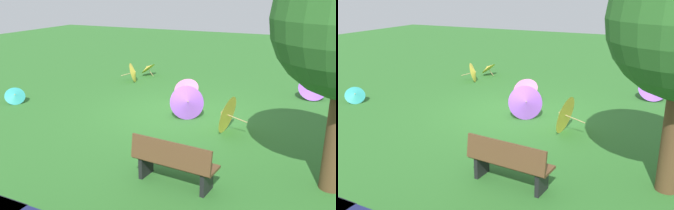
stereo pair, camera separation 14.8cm
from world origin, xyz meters
TOP-DOWN VIEW (x-y plane):
  - ground at (0.00, 0.00)m, footprint 40.00×40.00m
  - park_bench at (-1.56, 3.85)m, footprint 1.64×0.63m
  - parasol_yellow_0 at (-1.65, 0.92)m, footprint 0.84×1.00m
  - parasol_purple_0 at (-3.43, -3.00)m, footprint 1.03×0.90m
  - parasol_purple_1 at (-0.43, 0.35)m, footprint 1.11×0.98m
  - parasol_yellow_1 at (3.00, -3.82)m, footprint 0.58×0.66m
  - parasol_teal_1 at (4.96, 1.31)m, footprint 0.77×0.78m
  - parasol_pink_1 at (0.24, -1.20)m, footprint 0.82×0.76m
  - parasol_yellow_3 at (2.97, -2.67)m, footprint 0.76×0.81m

SIDE VIEW (x-z plane):
  - ground at x=0.00m, z-range 0.00..0.00m
  - parasol_teal_1 at x=4.96m, z-range 0.00..0.53m
  - parasol_yellow_1 at x=3.00m, z-range 0.04..0.62m
  - parasol_yellow_3 at x=2.97m, z-range 0.00..0.75m
  - parasol_purple_0 at x=-3.43m, z-range 0.01..0.79m
  - parasol_pink_1 at x=0.24m, z-range 0.06..0.82m
  - park_bench at x=-1.56m, z-range 0.01..0.92m
  - parasol_purple_1 at x=-0.43m, z-range 0.00..0.94m
  - parasol_yellow_0 at x=-1.65m, z-range 0.00..0.97m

